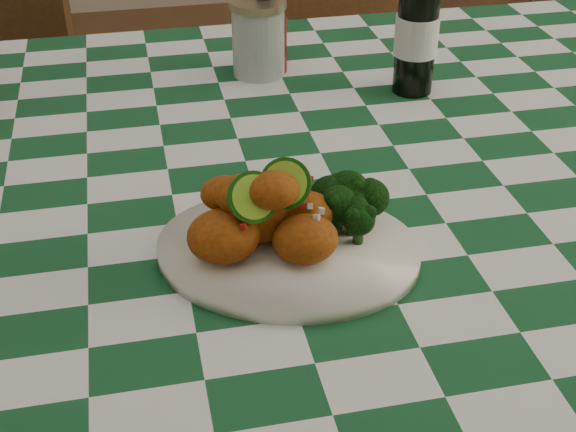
{
  "coord_description": "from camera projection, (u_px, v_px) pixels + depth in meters",
  "views": [
    {
      "loc": [
        -0.14,
        -0.92,
        1.31
      ],
      "look_at": [
        0.01,
        -0.22,
        0.84
      ],
      "focal_mm": 50.0,
      "sensor_mm": 36.0,
      "label": 1
    }
  ],
  "objects": [
    {
      "name": "dining_table",
      "position": [
        253.0,
        376.0,
        1.28
      ],
      "size": [
        1.66,
        1.06,
        0.79
      ],
      "primitive_type": null,
      "color": "#154D28",
      "rests_on": "ground"
    },
    {
      "name": "plate",
      "position": [
        288.0,
        251.0,
        0.87
      ],
      "size": [
        0.35,
        0.31,
        0.02
      ],
      "primitive_type": null,
      "rotation": [
        0.0,
        0.0,
        -0.34
      ],
      "color": "white",
      "rests_on": "dining_table"
    },
    {
      "name": "fried_chicken_pile",
      "position": [
        272.0,
        210.0,
        0.84
      ],
      "size": [
        0.15,
        0.11,
        0.09
      ],
      "primitive_type": null,
      "color": "#A34A0F",
      "rests_on": "plate"
    },
    {
      "name": "broccoli_side",
      "position": [
        352.0,
        209.0,
        0.88
      ],
      "size": [
        0.08,
        0.08,
        0.06
      ],
      "primitive_type": null,
      "color": "black",
      "rests_on": "plate"
    },
    {
      "name": "ketchup_bottle",
      "position": [
        267.0,
        30.0,
        1.28
      ],
      "size": [
        0.08,
        0.08,
        0.14
      ],
      "primitive_type": null,
      "rotation": [
        0.0,
        0.0,
        0.19
      ],
      "color": "#6C0605",
      "rests_on": "dining_table"
    },
    {
      "name": "mason_jar",
      "position": [
        258.0,
        38.0,
        1.27
      ],
      "size": [
        0.11,
        0.11,
        0.12
      ],
      "primitive_type": null,
      "rotation": [
        0.0,
        0.0,
        0.33
      ],
      "color": "#B2BCBA",
      "rests_on": "dining_table"
    },
    {
      "name": "beer_bottle",
      "position": [
        418.0,
        20.0,
        1.18
      ],
      "size": [
        0.09,
        0.09,
        0.23
      ],
      "primitive_type": null,
      "rotation": [
        0.0,
        0.0,
        0.41
      ],
      "color": "black",
      "rests_on": "dining_table"
    },
    {
      "name": "wooden_chair_right",
      "position": [
        339.0,
        138.0,
        1.86
      ],
      "size": [
        0.42,
        0.44,
        0.87
      ],
      "primitive_type": null,
      "rotation": [
        0.0,
        0.0,
        0.06
      ],
      "color": "#472814",
      "rests_on": "ground"
    }
  ]
}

